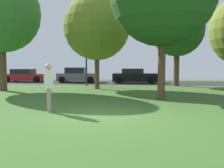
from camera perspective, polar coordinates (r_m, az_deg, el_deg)
ground_plane at (r=8.27m, az=-2.05°, el=-7.51°), size 44.00×44.00×0.00m
road_strip at (r=24.10m, az=3.04°, el=0.32°), size 44.00×6.40×0.01m
oak_tree_center at (r=17.88m, az=-3.57°, el=13.13°), size 4.74×4.74×6.81m
birch_tree_lone at (r=21.18m, az=14.98°, el=12.13°), size 4.40×4.40×6.84m
oak_tree_right at (r=18.34m, az=-24.55°, el=14.76°), size 5.19×5.19×7.75m
person_thrower at (r=9.17m, az=-14.55°, el=-0.22°), size 0.37×0.30×1.77m
parked_car_red at (r=27.01m, az=-19.66°, el=1.81°), size 4.50×1.99×1.33m
parked_car_grey at (r=24.73m, az=-8.04°, el=1.95°), size 4.00×2.00×1.49m
parked_car_black at (r=23.66m, az=5.28°, el=1.81°), size 4.23×2.02×1.40m
street_lamp_post at (r=20.65m, az=-6.02°, el=5.86°), size 0.14×0.14×4.50m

